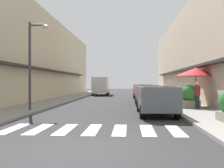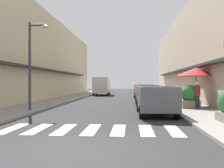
{
  "view_description": "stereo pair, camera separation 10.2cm",
  "coord_description": "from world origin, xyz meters",
  "px_view_note": "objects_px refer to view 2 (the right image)",
  "views": [
    {
      "loc": [
        1.27,
        -5.93,
        1.64
      ],
      "look_at": [
        0.21,
        10.17,
        1.57
      ],
      "focal_mm": 41.51,
      "sensor_mm": 36.0,
      "label": 1
    },
    {
      "loc": [
        1.37,
        -5.92,
        1.64
      ],
      "look_at": [
        0.21,
        10.17,
        1.57
      ],
      "focal_mm": 41.51,
      "sensor_mm": 36.0,
      "label": 2
    }
  ],
  "objects_px": {
    "parked_car_near": "(156,97)",
    "parked_car_far": "(144,90)",
    "parked_car_mid": "(148,93)",
    "delivery_van": "(102,85)",
    "street_lamp": "(33,56)",
    "cafe_umbrella": "(196,72)",
    "pedestrian_walking_near": "(197,95)",
    "planter_far": "(173,94)",
    "planter_midblock": "(190,97)"
  },
  "relations": [
    {
      "from": "delivery_van",
      "to": "pedestrian_walking_near",
      "type": "bearing_deg",
      "value": -67.55
    },
    {
      "from": "parked_car_near",
      "to": "planter_far",
      "type": "xyz_separation_m",
      "value": [
        2.18,
        8.07,
        -0.23
      ]
    },
    {
      "from": "parked_car_far",
      "to": "planter_midblock",
      "type": "xyz_separation_m",
      "value": [
        2.33,
        -9.81,
        -0.14
      ]
    },
    {
      "from": "parked_car_far",
      "to": "planter_midblock",
      "type": "relative_size",
      "value": 3.1
    },
    {
      "from": "pedestrian_walking_near",
      "to": "planter_far",
      "type": "bearing_deg",
      "value": -94.69
    },
    {
      "from": "parked_car_mid",
      "to": "delivery_van",
      "type": "relative_size",
      "value": 0.72
    },
    {
      "from": "parked_car_near",
      "to": "street_lamp",
      "type": "bearing_deg",
      "value": 173.25
    },
    {
      "from": "planter_far",
      "to": "cafe_umbrella",
      "type": "bearing_deg",
      "value": -78.54
    },
    {
      "from": "delivery_van",
      "to": "planter_far",
      "type": "distance_m",
      "value": 14.98
    },
    {
      "from": "parked_car_mid",
      "to": "cafe_umbrella",
      "type": "distance_m",
      "value": 3.71
    },
    {
      "from": "parked_car_far",
      "to": "cafe_umbrella",
      "type": "distance_m",
      "value": 9.25
    },
    {
      "from": "parked_car_mid",
      "to": "delivery_van",
      "type": "xyz_separation_m",
      "value": [
        -5.14,
        15.52,
        0.49
      ]
    },
    {
      "from": "delivery_van",
      "to": "cafe_umbrella",
      "type": "distance_m",
      "value": 19.02
    },
    {
      "from": "street_lamp",
      "to": "cafe_umbrella",
      "type": "distance_m",
      "value": 10.25
    },
    {
      "from": "parked_car_near",
      "to": "cafe_umbrella",
      "type": "distance_m",
      "value": 5.18
    },
    {
      "from": "street_lamp",
      "to": "pedestrian_walking_near",
      "type": "distance_m",
      "value": 9.73
    },
    {
      "from": "parked_car_mid",
      "to": "pedestrian_walking_near",
      "type": "height_order",
      "value": "pedestrian_walking_near"
    },
    {
      "from": "planter_midblock",
      "to": "street_lamp",
      "type": "bearing_deg",
      "value": -167.58
    },
    {
      "from": "parked_car_far",
      "to": "street_lamp",
      "type": "distance_m",
      "value": 13.75
    },
    {
      "from": "parked_car_near",
      "to": "planter_far",
      "type": "distance_m",
      "value": 8.36
    },
    {
      "from": "parked_car_mid",
      "to": "pedestrian_walking_near",
      "type": "xyz_separation_m",
      "value": [
        2.65,
        -3.33,
        0.02
      ]
    },
    {
      "from": "planter_midblock",
      "to": "pedestrian_walking_near",
      "type": "bearing_deg",
      "value": -57.9
    },
    {
      "from": "parked_car_far",
      "to": "planter_far",
      "type": "xyz_separation_m",
      "value": [
        2.18,
        -4.52,
        -0.23
      ]
    },
    {
      "from": "parked_car_far",
      "to": "delivery_van",
      "type": "bearing_deg",
      "value": 121.04
    },
    {
      "from": "cafe_umbrella",
      "to": "delivery_van",
      "type": "bearing_deg",
      "value": 115.39
    },
    {
      "from": "street_lamp",
      "to": "cafe_umbrella",
      "type": "relative_size",
      "value": 1.77
    },
    {
      "from": "delivery_van",
      "to": "parked_car_near",
      "type": "bearing_deg",
      "value": -76.33
    },
    {
      "from": "cafe_umbrella",
      "to": "planter_midblock",
      "type": "bearing_deg",
      "value": -120.04
    },
    {
      "from": "parked_car_near",
      "to": "parked_car_far",
      "type": "height_order",
      "value": "same"
    },
    {
      "from": "parked_car_mid",
      "to": "pedestrian_walking_near",
      "type": "bearing_deg",
      "value": -51.45
    },
    {
      "from": "delivery_van",
      "to": "street_lamp",
      "type": "distance_m",
      "value": 20.47
    },
    {
      "from": "delivery_van",
      "to": "pedestrian_walking_near",
      "type": "height_order",
      "value": "delivery_van"
    },
    {
      "from": "planter_far",
      "to": "parked_car_mid",
      "type": "bearing_deg",
      "value": -131.43
    },
    {
      "from": "parked_car_far",
      "to": "delivery_van",
      "type": "distance_m",
      "value": 9.97
    },
    {
      "from": "parked_car_near",
      "to": "cafe_umbrella",
      "type": "height_order",
      "value": "cafe_umbrella"
    },
    {
      "from": "planter_far",
      "to": "planter_midblock",
      "type": "bearing_deg",
      "value": -88.34
    },
    {
      "from": "delivery_van",
      "to": "planter_far",
      "type": "relative_size",
      "value": 4.38
    },
    {
      "from": "planter_far",
      "to": "pedestrian_walking_near",
      "type": "bearing_deg",
      "value": -85.31
    },
    {
      "from": "parked_car_mid",
      "to": "parked_car_far",
      "type": "relative_size",
      "value": 0.92
    },
    {
      "from": "parked_car_mid",
      "to": "planter_midblock",
      "type": "height_order",
      "value": "planter_midblock"
    },
    {
      "from": "street_lamp",
      "to": "planter_midblock",
      "type": "distance_m",
      "value": 9.55
    },
    {
      "from": "parked_car_far",
      "to": "planter_far",
      "type": "height_order",
      "value": "parked_car_far"
    },
    {
      "from": "street_lamp",
      "to": "cafe_umbrella",
      "type": "xyz_separation_m",
      "value": [
        9.72,
        3.17,
        -0.8
      ]
    },
    {
      "from": "street_lamp",
      "to": "planter_far",
      "type": "relative_size",
      "value": 3.94
    },
    {
      "from": "cafe_umbrella",
      "to": "planter_midblock",
      "type": "height_order",
      "value": "cafe_umbrella"
    },
    {
      "from": "delivery_van",
      "to": "street_lamp",
      "type": "relative_size",
      "value": 1.11
    },
    {
      "from": "planter_far",
      "to": "pedestrian_walking_near",
      "type": "relative_size",
      "value": 0.8
    },
    {
      "from": "planter_far",
      "to": "parked_car_far",
      "type": "bearing_deg",
      "value": 115.71
    },
    {
      "from": "parked_car_mid",
      "to": "street_lamp",
      "type": "height_order",
      "value": "street_lamp"
    },
    {
      "from": "parked_car_mid",
      "to": "parked_car_far",
      "type": "distance_m",
      "value": 6.99
    }
  ]
}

